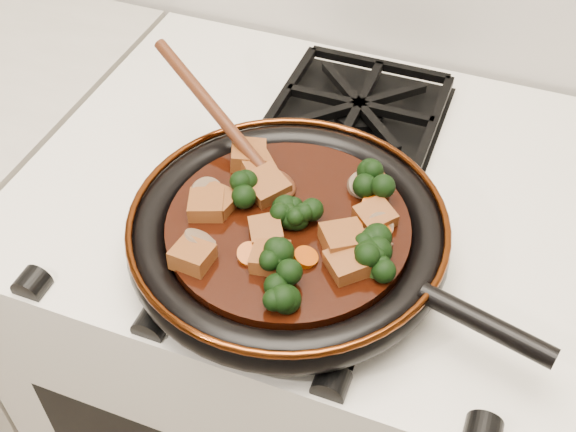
% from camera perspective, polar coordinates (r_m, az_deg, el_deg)
% --- Properties ---
extents(stove, '(0.76, 0.60, 0.90)m').
position_cam_1_polar(stove, '(1.28, 2.24, -12.12)').
color(stove, white).
rests_on(stove, ground).
extents(burner_grate_front, '(0.23, 0.23, 0.03)m').
position_cam_1_polar(burner_grate_front, '(0.82, -0.07, -2.82)').
color(burner_grate_front, black).
rests_on(burner_grate_front, stove).
extents(burner_grate_back, '(0.23, 0.23, 0.03)m').
position_cam_1_polar(burner_grate_back, '(1.02, 5.61, 8.33)').
color(burner_grate_back, black).
rests_on(burner_grate_back, stove).
extents(skillet, '(0.48, 0.36, 0.05)m').
position_cam_1_polar(skillet, '(0.80, 0.12, -1.35)').
color(skillet, black).
rests_on(skillet, burner_grate_front).
extents(braising_sauce, '(0.27, 0.27, 0.02)m').
position_cam_1_polar(braising_sauce, '(0.80, 0.00, -1.04)').
color(braising_sauce, black).
rests_on(braising_sauce, skillet).
extents(tofu_cube_0, '(0.04, 0.04, 0.03)m').
position_cam_1_polar(tofu_cube_0, '(0.76, -7.55, -3.21)').
color(tofu_cube_0, brown).
rests_on(tofu_cube_0, braising_sauce).
extents(tofu_cube_1, '(0.06, 0.06, 0.03)m').
position_cam_1_polar(tofu_cube_1, '(0.77, 4.40, -1.95)').
color(tofu_cube_1, brown).
rests_on(tofu_cube_1, braising_sauce).
extents(tofu_cube_2, '(0.05, 0.05, 0.03)m').
position_cam_1_polar(tofu_cube_2, '(0.85, -2.54, 4.02)').
color(tofu_cube_2, brown).
rests_on(tofu_cube_2, braising_sauce).
extents(tofu_cube_3, '(0.05, 0.05, 0.03)m').
position_cam_1_polar(tofu_cube_3, '(0.75, -1.40, -3.35)').
color(tofu_cube_3, brown).
rests_on(tofu_cube_3, braising_sauce).
extents(tofu_cube_4, '(0.05, 0.05, 0.03)m').
position_cam_1_polar(tofu_cube_4, '(0.79, 6.88, -0.09)').
color(tofu_cube_4, brown).
rests_on(tofu_cube_4, braising_sauce).
extents(tofu_cube_5, '(0.06, 0.06, 0.03)m').
position_cam_1_polar(tofu_cube_5, '(0.82, -1.73, 2.32)').
color(tofu_cube_5, brown).
rests_on(tofu_cube_5, braising_sauce).
extents(tofu_cube_6, '(0.05, 0.05, 0.02)m').
position_cam_1_polar(tofu_cube_6, '(0.81, -6.44, 0.81)').
color(tofu_cube_6, brown).
rests_on(tofu_cube_6, braising_sauce).
extents(tofu_cube_7, '(0.04, 0.04, 0.02)m').
position_cam_1_polar(tofu_cube_7, '(0.81, -5.56, 1.15)').
color(tofu_cube_7, brown).
rests_on(tofu_cube_7, braising_sauce).
extents(tofu_cube_8, '(0.06, 0.06, 0.03)m').
position_cam_1_polar(tofu_cube_8, '(0.86, -3.15, 4.80)').
color(tofu_cube_8, brown).
rests_on(tofu_cube_8, braising_sauce).
extents(tofu_cube_9, '(0.05, 0.05, 0.02)m').
position_cam_1_polar(tofu_cube_9, '(0.83, 6.60, 2.54)').
color(tofu_cube_9, brown).
rests_on(tofu_cube_9, braising_sauce).
extents(tofu_cube_10, '(0.05, 0.05, 0.03)m').
position_cam_1_polar(tofu_cube_10, '(0.77, -1.71, -1.27)').
color(tofu_cube_10, brown).
rests_on(tofu_cube_10, braising_sauce).
extents(tofu_cube_11, '(0.06, 0.06, 0.02)m').
position_cam_1_polar(tofu_cube_11, '(0.74, 4.68, -3.83)').
color(tofu_cube_11, brown).
rests_on(tofu_cube_11, braising_sauce).
extents(broccoli_floret_0, '(0.08, 0.07, 0.07)m').
position_cam_1_polar(broccoli_floret_0, '(0.81, -3.22, 1.67)').
color(broccoli_floret_0, black).
rests_on(broccoli_floret_0, braising_sauce).
extents(broccoli_floret_1, '(0.08, 0.09, 0.06)m').
position_cam_1_polar(broccoli_floret_1, '(0.71, -0.99, -6.47)').
color(broccoli_floret_1, black).
rests_on(broccoli_floret_1, braising_sauce).
extents(broccoli_floret_2, '(0.08, 0.08, 0.06)m').
position_cam_1_polar(broccoli_floret_2, '(0.79, -0.96, -0.00)').
color(broccoli_floret_2, black).
rests_on(broccoli_floret_2, braising_sauce).
extents(broccoli_floret_3, '(0.08, 0.08, 0.06)m').
position_cam_1_polar(broccoli_floret_3, '(0.78, 0.81, -0.18)').
color(broccoli_floret_3, black).
rests_on(broccoli_floret_3, braising_sauce).
extents(broccoli_floret_4, '(0.09, 0.09, 0.06)m').
position_cam_1_polar(broccoli_floret_4, '(0.74, 6.79, -4.14)').
color(broccoli_floret_4, black).
rests_on(broccoli_floret_4, braising_sauce).
extents(broccoli_floret_5, '(0.07, 0.07, 0.07)m').
position_cam_1_polar(broccoli_floret_5, '(0.76, 7.08, -2.33)').
color(broccoli_floret_5, black).
rests_on(broccoli_floret_5, braising_sauce).
extents(broccoli_floret_6, '(0.09, 0.09, 0.07)m').
position_cam_1_polar(broccoli_floret_6, '(0.74, -0.51, -3.95)').
color(broccoli_floret_6, black).
rests_on(broccoli_floret_6, braising_sauce).
extents(broccoli_floret_7, '(0.09, 0.09, 0.07)m').
position_cam_1_polar(broccoli_floret_7, '(0.82, 7.10, 2.40)').
color(broccoli_floret_7, black).
rests_on(broccoli_floret_7, braising_sauce).
extents(carrot_coin_0, '(0.03, 0.03, 0.02)m').
position_cam_1_polar(carrot_coin_0, '(0.76, -3.03, -3.05)').
color(carrot_coin_0, '#AD3F04').
rests_on(carrot_coin_0, braising_sauce).
extents(carrot_coin_1, '(0.03, 0.03, 0.02)m').
position_cam_1_polar(carrot_coin_1, '(0.81, 6.78, 0.79)').
color(carrot_coin_1, '#AD3F04').
rests_on(carrot_coin_1, braising_sauce).
extents(carrot_coin_2, '(0.03, 0.03, 0.01)m').
position_cam_1_polar(carrot_coin_2, '(0.75, 1.40, -3.29)').
color(carrot_coin_2, '#AD3F04').
rests_on(carrot_coin_2, braising_sauce).
extents(carrot_coin_3, '(0.03, 0.03, 0.02)m').
position_cam_1_polar(carrot_coin_3, '(0.78, 5.00, -1.02)').
color(carrot_coin_3, '#AD3F04').
rests_on(carrot_coin_3, braising_sauce).
extents(carrot_coin_4, '(0.03, 0.03, 0.01)m').
position_cam_1_polar(carrot_coin_4, '(0.78, 7.12, -1.42)').
color(carrot_coin_4, '#AD3F04').
rests_on(carrot_coin_4, braising_sauce).
extents(mushroom_slice_0, '(0.05, 0.05, 0.03)m').
position_cam_1_polar(mushroom_slice_0, '(0.82, -6.41, 1.78)').
color(mushroom_slice_0, '#7C6148').
rests_on(mushroom_slice_0, braising_sauce).
extents(mushroom_slice_1, '(0.04, 0.04, 0.03)m').
position_cam_1_polar(mushroom_slice_1, '(0.79, 7.24, -0.79)').
color(mushroom_slice_1, '#7C6148').
rests_on(mushroom_slice_1, braising_sauce).
extents(mushroom_slice_2, '(0.05, 0.05, 0.03)m').
position_cam_1_polar(mushroom_slice_2, '(0.77, -7.03, -1.92)').
color(mushroom_slice_2, '#7C6148').
rests_on(mushroom_slice_2, braising_sauce).
extents(mushroom_slice_3, '(0.05, 0.05, 0.03)m').
position_cam_1_polar(mushroom_slice_3, '(0.83, 5.88, 2.41)').
color(mushroom_slice_3, '#7C6148').
rests_on(mushroom_slice_3, braising_sauce).
extents(mushroom_slice_4, '(0.04, 0.04, 0.03)m').
position_cam_1_polar(mushroom_slice_4, '(0.77, 7.05, -1.84)').
color(mushroom_slice_4, '#7C6148').
rests_on(mushroom_slice_4, braising_sauce).
extents(wooden_spoon, '(0.14, 0.10, 0.24)m').
position_cam_1_polar(wooden_spoon, '(0.85, -3.78, 5.89)').
color(wooden_spoon, '#48200F').
rests_on(wooden_spoon, braising_sauce).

